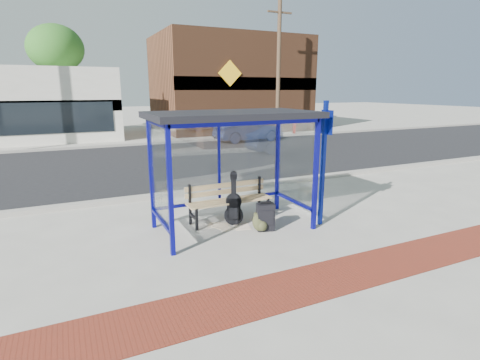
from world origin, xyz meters
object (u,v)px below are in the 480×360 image
bench (229,199)px  backpack (260,223)px  guitar_bag (234,206)px  suitcase (266,217)px  fire_hydrant (294,128)px  parked_car (248,130)px

bench → backpack: bench is taller
bench → guitar_bag: 0.29m
suitcase → backpack: bearing=-163.0°
backpack → fire_hydrant: bearing=53.8°
parked_car → fire_hydrant: (4.46, 2.15, -0.25)m
backpack → parked_car: parked_car is taller
suitcase → backpack: 0.16m
bench → backpack: 0.98m
parked_car → suitcase: bearing=151.1°
bench → parked_car: bearing=61.0°
backpack → parked_car: (5.89, 12.43, 0.45)m
bench → fire_hydrant: (10.68, 13.71, -0.12)m
parked_car → fire_hydrant: bearing=-68.2°
backpack → bench: bearing=109.9°
parked_car → fire_hydrant: parked_car is taller
fire_hydrant → bench: bearing=-127.9°
guitar_bag → fire_hydrant: size_ratio=1.55×
suitcase → fire_hydrant: fire_hydrant is taller
backpack → guitar_bag: bearing=117.8°
bench → backpack: size_ratio=4.78×
bench → fire_hydrant: bearing=51.4°
bench → suitcase: (0.45, -0.87, -0.22)m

